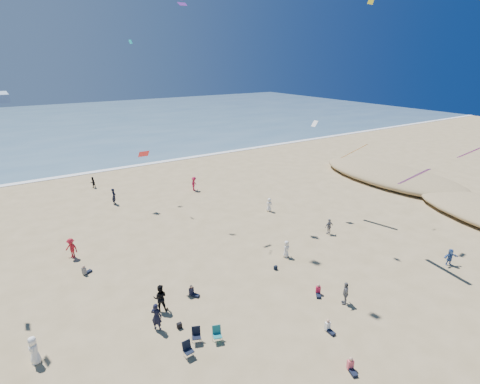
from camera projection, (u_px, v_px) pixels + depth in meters
ground at (288, 363)px, 21.12m from camera, size 220.00×220.00×0.00m
ocean at (49, 125)px, 96.02m from camera, size 220.00×100.00×0.06m
surf_line at (96, 172)px, 56.59m from camera, size 220.00×1.20×0.08m
standing_flyers at (196, 237)px, 34.11m from camera, size 31.01×37.62×1.95m
seated_group at (244, 303)px, 25.55m from camera, size 14.67×19.04×0.84m
chair_cluster at (201, 340)px, 22.09m from camera, size 2.70×1.51×1.00m
black_backpack at (179, 326)px, 23.76m from camera, size 0.30×0.22×0.38m
navy_bag at (276, 268)px, 30.39m from camera, size 0.28×0.18×0.34m
kites_aloft at (288, 74)px, 30.99m from camera, size 41.76×45.78×29.21m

